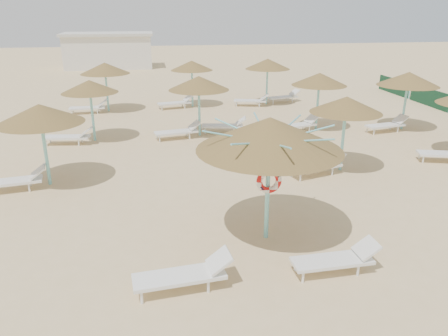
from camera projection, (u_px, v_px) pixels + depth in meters
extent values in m
plane|color=#D7B583|center=(251.00, 244.00, 10.84)|extent=(120.00, 120.00, 0.00)
cylinder|color=#7BD3D6|center=(268.00, 190.00, 10.70)|extent=(0.11, 0.11, 2.62)
cone|color=brown|center=(270.00, 134.00, 10.20)|extent=(3.50, 3.50, 0.79)
cylinder|color=#7BD3D6|center=(269.00, 145.00, 10.30)|extent=(0.20, 0.20, 0.12)
cylinder|color=#7BD3D6|center=(302.00, 134.00, 10.34)|extent=(1.58, 0.04, 0.40)
cylinder|color=#7BD3D6|center=(286.00, 128.00, 10.83)|extent=(1.15, 1.15, 0.40)
cylinder|color=#7BD3D6|center=(261.00, 127.00, 10.96)|extent=(0.04, 1.58, 0.40)
cylinder|color=#7BD3D6|center=(241.00, 130.00, 10.66)|extent=(1.15, 1.15, 0.40)
cylinder|color=#7BD3D6|center=(236.00, 137.00, 10.09)|extent=(1.58, 0.04, 0.40)
cylinder|color=#7BD3D6|center=(251.00, 144.00, 9.60)|extent=(1.15, 1.15, 0.40)
cylinder|color=#7BD3D6|center=(279.00, 145.00, 9.47)|extent=(0.04, 1.58, 0.40)
cylinder|color=#7BD3D6|center=(301.00, 141.00, 9.78)|extent=(1.15, 1.15, 0.40)
torus|color=red|center=(269.00, 181.00, 10.51)|extent=(0.63, 0.15, 0.63)
cylinder|color=white|center=(142.00, 298.00, 8.61)|extent=(0.06, 0.06, 0.28)
cylinder|color=white|center=(139.00, 283.00, 9.06)|extent=(0.06, 0.06, 0.28)
cylinder|color=white|center=(208.00, 287.00, 8.94)|extent=(0.06, 0.06, 0.28)
cylinder|color=white|center=(203.00, 273.00, 9.39)|extent=(0.06, 0.06, 0.28)
cube|color=white|center=(179.00, 276.00, 8.97)|extent=(1.96, 0.81, 0.08)
cube|color=white|center=(219.00, 260.00, 9.10)|extent=(0.54, 0.65, 0.37)
cylinder|color=white|center=(303.00, 277.00, 9.26)|extent=(0.06, 0.06, 0.26)
cylinder|color=white|center=(295.00, 265.00, 9.69)|extent=(0.06, 0.06, 0.26)
cylinder|color=white|center=(358.00, 271.00, 9.50)|extent=(0.06, 0.06, 0.26)
cylinder|color=white|center=(348.00, 259.00, 9.93)|extent=(0.06, 0.06, 0.26)
cube|color=white|center=(332.00, 261.00, 9.56)|extent=(1.80, 0.65, 0.08)
cube|color=white|center=(366.00, 248.00, 9.63)|extent=(0.48, 0.58, 0.34)
cylinder|color=#7BD3D6|center=(45.00, 151.00, 14.09)|extent=(0.11, 0.11, 2.30)
cone|color=brown|center=(40.00, 114.00, 13.66)|extent=(2.69, 2.69, 0.61)
cylinder|color=#7BD3D6|center=(41.00, 121.00, 13.74)|extent=(0.20, 0.20, 0.12)
cylinder|color=white|center=(29.00, 188.00, 13.84)|extent=(0.06, 0.06, 0.28)
cylinder|color=white|center=(30.00, 182.00, 14.28)|extent=(0.06, 0.06, 0.28)
cube|color=white|center=(10.00, 182.00, 13.83)|extent=(1.97, 0.92, 0.08)
cube|color=white|center=(38.00, 172.00, 14.01)|extent=(0.58, 0.67, 0.36)
cylinder|color=#7BD3D6|center=(92.00, 115.00, 18.83)|extent=(0.11, 0.11, 2.30)
cone|color=brown|center=(89.00, 86.00, 18.40)|extent=(2.38, 2.38, 0.53)
cylinder|color=#7BD3D6|center=(90.00, 92.00, 18.48)|extent=(0.20, 0.20, 0.12)
cylinder|color=white|center=(46.00, 143.00, 18.37)|extent=(0.06, 0.06, 0.28)
cylinder|color=white|center=(50.00, 140.00, 18.84)|extent=(0.06, 0.06, 0.28)
cylinder|color=white|center=(79.00, 143.00, 18.42)|extent=(0.06, 0.06, 0.28)
cylinder|color=white|center=(82.00, 139.00, 18.89)|extent=(0.06, 0.06, 0.28)
cube|color=white|center=(67.00, 137.00, 18.57)|extent=(1.96, 0.85, 0.08)
cube|color=white|center=(86.00, 131.00, 18.52)|extent=(0.56, 0.66, 0.36)
cylinder|color=#7BD3D6|center=(107.00, 91.00, 24.24)|extent=(0.11, 0.11, 2.30)
cone|color=brown|center=(105.00, 68.00, 23.81)|extent=(2.68, 2.68, 0.60)
cylinder|color=#7BD3D6|center=(105.00, 73.00, 23.89)|extent=(0.20, 0.20, 0.12)
cylinder|color=white|center=(72.00, 113.00, 23.68)|extent=(0.06, 0.06, 0.28)
cylinder|color=white|center=(73.00, 111.00, 24.14)|extent=(0.06, 0.06, 0.28)
cylinder|color=white|center=(97.00, 112.00, 23.92)|extent=(0.06, 0.06, 0.28)
cylinder|color=white|center=(98.00, 110.00, 24.38)|extent=(0.06, 0.06, 0.28)
cube|color=white|center=(87.00, 108.00, 23.99)|extent=(1.92, 0.67, 0.08)
cube|color=white|center=(103.00, 103.00, 24.06)|extent=(0.50, 0.61, 0.36)
cylinder|color=#7BD3D6|center=(199.00, 111.00, 19.59)|extent=(0.11, 0.11, 2.30)
cone|color=brown|center=(199.00, 83.00, 19.16)|extent=(2.69, 2.69, 0.61)
cylinder|color=#7BD3D6|center=(199.00, 88.00, 19.25)|extent=(0.20, 0.20, 0.12)
cylinder|color=white|center=(160.00, 139.00, 18.93)|extent=(0.06, 0.06, 0.28)
cylinder|color=white|center=(157.00, 136.00, 19.37)|extent=(0.06, 0.06, 0.28)
cylinder|color=white|center=(190.00, 136.00, 19.36)|extent=(0.06, 0.06, 0.28)
cylinder|color=white|center=(187.00, 133.00, 19.80)|extent=(0.06, 0.06, 0.28)
cube|color=white|center=(176.00, 132.00, 19.34)|extent=(1.98, 0.95, 0.08)
cube|color=white|center=(194.00, 125.00, 19.53)|extent=(0.58, 0.68, 0.36)
cylinder|color=white|center=(205.00, 131.00, 20.17)|extent=(0.06, 0.06, 0.28)
cylinder|color=white|center=(206.00, 128.00, 20.64)|extent=(0.06, 0.06, 0.28)
cylinder|color=white|center=(234.00, 131.00, 20.15)|extent=(0.06, 0.06, 0.28)
cylinder|color=white|center=(234.00, 128.00, 20.62)|extent=(0.06, 0.06, 0.28)
cube|color=white|center=(222.00, 126.00, 20.33)|extent=(1.98, 0.95, 0.08)
cube|color=white|center=(241.00, 121.00, 20.24)|extent=(0.58, 0.68, 0.36)
cylinder|color=#7BD3D6|center=(192.00, 87.00, 25.42)|extent=(0.11, 0.11, 2.30)
cone|color=brown|center=(192.00, 65.00, 24.99)|extent=(2.42, 2.42, 0.54)
cylinder|color=#7BD3D6|center=(192.00, 70.00, 25.07)|extent=(0.20, 0.20, 0.12)
cylinder|color=white|center=(162.00, 108.00, 24.73)|extent=(0.06, 0.06, 0.28)
cylinder|color=white|center=(160.00, 106.00, 25.16)|extent=(0.06, 0.06, 0.28)
cylinder|color=white|center=(185.00, 106.00, 25.20)|extent=(0.06, 0.06, 0.28)
cylinder|color=white|center=(182.00, 105.00, 25.64)|extent=(0.06, 0.06, 0.28)
cube|color=white|center=(174.00, 103.00, 25.16)|extent=(1.99, 1.02, 0.08)
cube|color=white|center=(188.00, 98.00, 25.38)|extent=(0.60, 0.69, 0.36)
cylinder|color=#7BD3D6|center=(343.00, 139.00, 15.38)|extent=(0.11, 0.11, 2.30)
cone|color=brown|center=(346.00, 105.00, 14.95)|extent=(2.48, 2.48, 0.56)
cylinder|color=#7BD3D6|center=(346.00, 111.00, 15.03)|extent=(0.20, 0.20, 0.12)
cylinder|color=white|center=(300.00, 178.00, 14.65)|extent=(0.06, 0.06, 0.28)
cylinder|color=white|center=(292.00, 173.00, 15.07)|extent=(0.06, 0.06, 0.28)
cylinder|color=white|center=(332.00, 171.00, 15.20)|extent=(0.06, 0.06, 0.28)
cylinder|color=white|center=(323.00, 167.00, 15.62)|extent=(0.06, 0.06, 0.28)
cube|color=white|center=(315.00, 167.00, 15.12)|extent=(2.00, 1.14, 0.08)
cube|color=white|center=(336.00, 157.00, 15.39)|extent=(0.64, 0.71, 0.36)
cylinder|color=#7BD3D6|center=(317.00, 105.00, 20.65)|extent=(0.11, 0.11, 2.30)
cone|color=brown|center=(319.00, 79.00, 20.22)|extent=(2.56, 2.56, 0.58)
cylinder|color=#7BD3D6|center=(319.00, 84.00, 20.30)|extent=(0.20, 0.20, 0.12)
cylinder|color=white|center=(286.00, 133.00, 19.90)|extent=(0.06, 0.06, 0.28)
cylinder|color=white|center=(279.00, 130.00, 20.32)|extent=(0.06, 0.06, 0.28)
cylinder|color=white|center=(309.00, 129.00, 20.49)|extent=(0.06, 0.06, 0.28)
cylinder|color=white|center=(303.00, 127.00, 20.90)|extent=(0.06, 0.06, 0.28)
cube|color=white|center=(297.00, 126.00, 20.39)|extent=(2.00, 1.17, 0.08)
cube|color=white|center=(312.00, 118.00, 20.68)|extent=(0.65, 0.72, 0.36)
cylinder|color=#7BD3D6|center=(267.00, 85.00, 26.06)|extent=(0.11, 0.11, 2.30)
cone|color=brown|center=(268.00, 64.00, 25.63)|extent=(2.64, 2.64, 0.59)
cylinder|color=#7BD3D6|center=(267.00, 68.00, 25.71)|extent=(0.20, 0.20, 0.12)
cylinder|color=white|center=(236.00, 104.00, 25.70)|extent=(0.06, 0.06, 0.28)
cylinder|color=white|center=(237.00, 103.00, 26.16)|extent=(0.06, 0.06, 0.28)
cylinder|color=white|center=(259.00, 105.00, 25.59)|extent=(0.06, 0.06, 0.28)
cylinder|color=white|center=(259.00, 103.00, 26.06)|extent=(0.06, 0.06, 0.28)
cube|color=white|center=(250.00, 101.00, 25.81)|extent=(1.99, 1.07, 0.08)
cube|color=white|center=(265.00, 97.00, 25.65)|extent=(0.62, 0.70, 0.36)
cylinder|color=white|center=(273.00, 102.00, 26.34)|extent=(0.06, 0.06, 0.28)
cylinder|color=white|center=(269.00, 100.00, 26.77)|extent=(0.06, 0.06, 0.28)
cylinder|color=white|center=(292.00, 100.00, 26.85)|extent=(0.06, 0.06, 0.28)
cylinder|color=white|center=(288.00, 99.00, 27.28)|extent=(0.06, 0.06, 0.28)
cube|color=white|center=(283.00, 97.00, 26.79)|extent=(1.99, 1.07, 0.08)
cube|color=white|center=(295.00, 92.00, 27.03)|extent=(0.62, 0.70, 0.36)
cylinder|color=white|center=(423.00, 160.00, 16.38)|extent=(0.06, 0.06, 0.28)
cylinder|color=white|center=(419.00, 155.00, 16.85)|extent=(0.06, 0.06, 0.28)
cube|color=white|center=(444.00, 154.00, 16.45)|extent=(2.00, 1.15, 0.08)
cylinder|color=#7BD3D6|center=(405.00, 105.00, 20.67)|extent=(0.11, 0.11, 2.30)
cone|color=brown|center=(408.00, 79.00, 20.24)|extent=(2.82, 2.82, 0.63)
cylinder|color=#7BD3D6|center=(408.00, 84.00, 20.32)|extent=(0.20, 0.20, 0.12)
cylinder|color=white|center=(374.00, 132.00, 20.00)|extent=(0.06, 0.06, 0.28)
cylinder|color=white|center=(367.00, 129.00, 20.44)|extent=(0.06, 0.06, 0.28)
cylinder|color=white|center=(398.00, 129.00, 20.44)|extent=(0.06, 0.06, 0.28)
cylinder|color=white|center=(391.00, 127.00, 20.88)|extent=(0.06, 0.06, 0.28)
cube|color=white|center=(385.00, 125.00, 20.42)|extent=(1.98, 0.95, 0.08)
cube|color=white|center=(401.00, 119.00, 20.61)|extent=(0.59, 0.68, 0.36)
cube|color=silver|center=(109.00, 52.00, 41.77)|extent=(8.00, 4.00, 3.00)
cube|color=beige|center=(107.00, 34.00, 41.21)|extent=(8.40, 4.40, 0.25)
cube|color=#16432C|center=(429.00, 97.00, 25.78)|extent=(0.08, 3.80, 1.00)
cube|color=#16432C|center=(394.00, 86.00, 29.49)|extent=(0.08, 3.80, 1.00)
cylinder|color=#7BD3D6|center=(410.00, 90.00, 27.71)|extent=(0.08, 0.08, 1.10)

